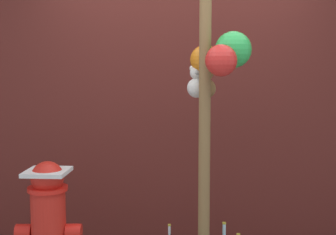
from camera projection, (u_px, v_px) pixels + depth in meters
building_wall at (183, 44)px, 4.24m from camera, size 10.00×0.20×3.63m
memorial_post at (213, 41)px, 3.30m from camera, size 0.54×0.54×3.03m
fire_hydrant at (48, 219)px, 3.44m from camera, size 0.49×0.33×0.92m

